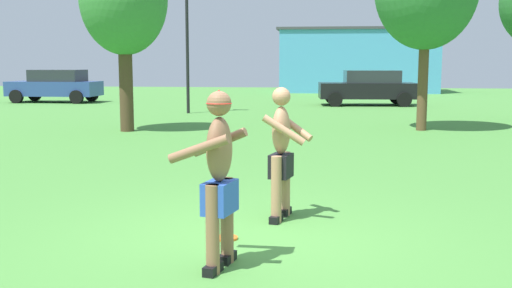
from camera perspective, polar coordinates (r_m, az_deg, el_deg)
name	(u,v)px	position (r m, az deg, el deg)	size (l,w,h in m)	color
ground_plane	(252,239)	(6.88, -0.38, -8.91)	(80.00, 80.00, 0.00)	#4C8E3D
player_near	(282,151)	(7.55, 2.42, -0.64)	(0.62, 0.68, 1.66)	black
player_in_blue	(219,171)	(5.73, -3.51, -2.58)	(0.69, 0.67, 1.72)	black
frisbee	(227,238)	(6.87, -2.77, -8.82)	(0.25, 0.25, 0.03)	orange
car_blue_mid_lot	(55,85)	(31.13, -18.35, 5.26)	(4.32, 2.07, 1.58)	#2D478C
car_black_far_end	(368,87)	(27.95, 10.52, 5.28)	(4.42, 2.28, 1.58)	black
lamp_post	(187,29)	(23.43, -6.51, 10.71)	(0.60, 0.24, 5.13)	black
outbuilding_behind_lot	(357,60)	(40.61, 9.52, 7.78)	(10.28, 5.24, 4.10)	#4C9ED1
tree_near_building	(124,0)	(17.66, -12.35, 13.14)	(2.44, 2.44, 5.31)	#4C3823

